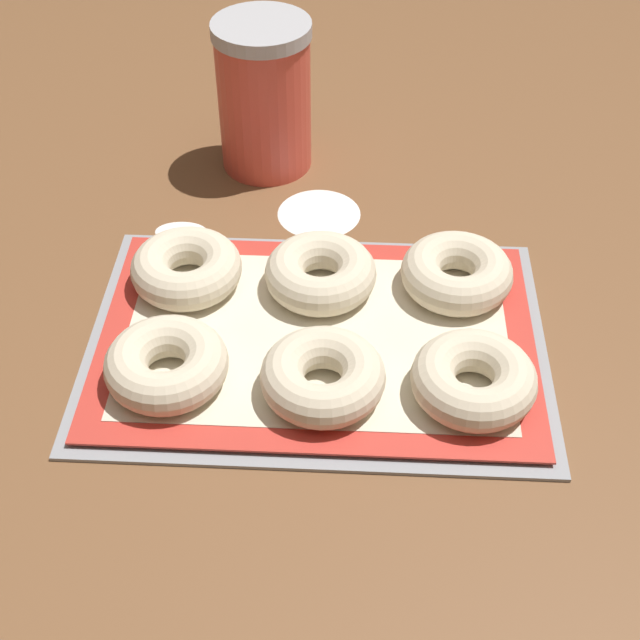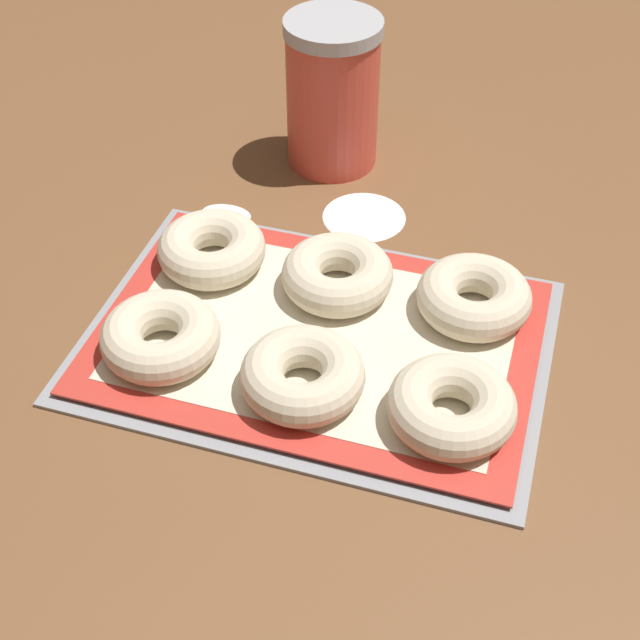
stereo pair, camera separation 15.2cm
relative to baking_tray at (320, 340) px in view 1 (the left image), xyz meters
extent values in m
plane|color=brown|center=(0.00, 0.01, 0.00)|extent=(2.80, 2.80, 0.00)
cube|color=#93969B|center=(0.00, 0.00, 0.00)|extent=(0.45, 0.31, 0.01)
cube|color=red|center=(0.00, 0.00, 0.01)|extent=(0.42, 0.29, 0.00)
cube|color=beige|center=(0.00, 0.00, 0.01)|extent=(0.37, 0.24, 0.00)
torus|color=beige|center=(-0.14, -0.07, 0.03)|extent=(0.11, 0.11, 0.04)
torus|color=beige|center=(0.01, -0.07, 0.03)|extent=(0.11, 0.11, 0.04)
torus|color=beige|center=(0.14, -0.07, 0.03)|extent=(0.11, 0.11, 0.04)
torus|color=beige|center=(-0.14, 0.07, 0.03)|extent=(0.11, 0.11, 0.04)
torus|color=beige|center=(0.00, 0.07, 0.03)|extent=(0.11, 0.11, 0.04)
torus|color=beige|center=(0.13, 0.08, 0.03)|extent=(0.11, 0.11, 0.04)
cylinder|color=#DB4C3D|center=(-0.08, 0.31, 0.08)|extent=(0.11, 0.11, 0.16)
cylinder|color=#B2B2B7|center=(-0.08, 0.31, 0.17)|extent=(0.11, 0.11, 0.02)
ellipsoid|color=white|center=(-0.01, 0.21, 0.00)|extent=(0.10, 0.09, 0.00)
ellipsoid|color=white|center=(-0.17, 0.17, 0.00)|extent=(0.06, 0.04, 0.00)
camera|label=1|loc=(0.03, -0.62, 0.61)|focal=50.00mm
camera|label=2|loc=(0.18, -0.59, 0.61)|focal=50.00mm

